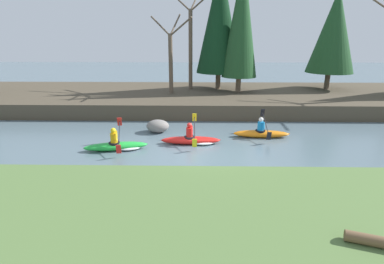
# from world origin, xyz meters

# --- Properties ---
(ground_plane) EXTENTS (90.00, 90.00, 0.00)m
(ground_plane) POSITION_xyz_m (0.00, 0.00, 0.00)
(ground_plane) COLOR slate
(riverbank_near) EXTENTS (44.00, 7.63, 0.64)m
(riverbank_near) POSITION_xyz_m (0.00, -6.36, 0.32)
(riverbank_near) COLOR #56753D
(riverbank_near) RESTS_ON ground
(riverbank_far) EXTENTS (44.00, 9.00, 0.92)m
(riverbank_far) POSITION_xyz_m (0.00, 9.59, 0.46)
(riverbank_far) COLOR #4C4233
(riverbank_far) RESTS_ON ground
(conifer_tree_left) EXTENTS (3.23, 3.23, 8.73)m
(conifer_tree_left) POSITION_xyz_m (1.07, 10.83, 5.89)
(conifer_tree_left) COLOR brown
(conifer_tree_left) RESTS_ON riverbank_far
(conifer_tree_mid_left) EXTENTS (2.42, 2.42, 8.68)m
(conifer_tree_mid_left) POSITION_xyz_m (2.43, 9.68, 5.78)
(conifer_tree_mid_left) COLOR brown
(conifer_tree_mid_left) RESTS_ON riverbank_far
(conifer_tree_centre) EXTENTS (3.32, 3.32, 7.00)m
(conifer_tree_centre) POSITION_xyz_m (9.17, 10.87, 5.03)
(conifer_tree_centre) COLOR brown
(conifer_tree_centre) RESTS_ON riverbank_far
(bare_tree_upstream) EXTENTS (2.92, 2.89, 5.24)m
(bare_tree_upstream) POSITION_xyz_m (-2.25, 9.03, 3.40)
(bare_tree_upstream) COLOR brown
(bare_tree_upstream) RESTS_ON riverbank_far
(bare_tree_mid_upstream) EXTENTS (4.08, 4.03, 7.44)m
(bare_tree_mid_upstream) POSITION_xyz_m (-0.95, 10.71, 4.43)
(bare_tree_mid_upstream) COLOR brown
(bare_tree_mid_upstream) RESTS_ON riverbank_far
(kayaker_lead) EXTENTS (2.78, 2.07, 1.20)m
(kayaker_lead) POSITION_xyz_m (2.70, 2.33, 0.22)
(kayaker_lead) COLOR orange
(kayaker_lead) RESTS_ON ground
(kayaker_middle) EXTENTS (2.77, 2.06, 1.20)m
(kayaker_middle) POSITION_xyz_m (-0.64, 1.32, 0.20)
(kayaker_middle) COLOR red
(kayaker_middle) RESTS_ON ground
(kayaker_trailing) EXTENTS (2.79, 2.06, 1.20)m
(kayaker_trailing) POSITION_xyz_m (-3.87, 0.50, 0.20)
(kayaker_trailing) COLOR green
(kayaker_trailing) RESTS_ON ground
(boulder_midstream) EXTENTS (1.16, 0.90, 0.65)m
(boulder_midstream) POSITION_xyz_m (-2.48, 3.02, 0.33)
(boulder_midstream) COLOR gray
(boulder_midstream) RESTS_ON ground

